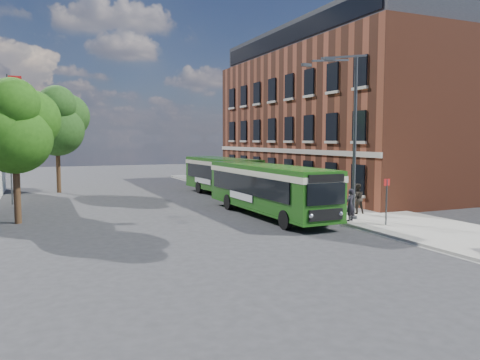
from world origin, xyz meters
name	(u,v)px	position (x,y,z in m)	size (l,w,h in m)	color
ground	(253,222)	(0.00, 0.00, 0.00)	(120.00, 120.00, 0.00)	#28282A
pavement	(292,198)	(7.00, 8.00, 0.07)	(6.00, 48.00, 0.15)	gray
kerb_line	(256,201)	(3.95, 8.00, 0.01)	(0.12, 48.00, 0.01)	beige
brick_office	(338,112)	(14.00, 12.00, 6.97)	(12.10, 26.00, 14.20)	brown
flagpole	(10,134)	(-12.45, 13.00, 4.94)	(0.95, 0.10, 9.00)	#3B3E41
street_lamp	(349,135)	(4.84, -2.00, 4.79)	(2.96, 2.38, 9.00)	#3B3E41
bus_stop_sign	(386,199)	(5.60, -4.20, 1.51)	(0.35, 0.08, 2.52)	#3B3E41
bus_front	(268,185)	(1.68, 1.57, 1.83)	(2.79, 12.22, 3.02)	#1C5612
bus_rear	(222,173)	(3.00, 12.43, 1.83)	(3.28, 9.91, 3.02)	#225B16
pedestrian_a	(350,205)	(4.60, -2.51, 1.02)	(0.64, 0.42, 1.74)	black
pedestrian_b	(357,199)	(6.48, -0.67, 1.05)	(0.87, 0.68, 1.80)	black
tree_left	(16,126)	(-11.80, 4.64, 5.24)	(4.57, 4.35, 7.72)	#3C2715
tree_right	(58,121)	(-9.11, 19.51, 6.09)	(5.31, 5.05, 8.97)	#3C2715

